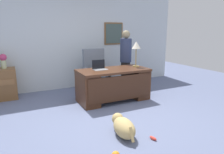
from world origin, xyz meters
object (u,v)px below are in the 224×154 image
Objects in this scene: desk at (114,84)px; desk_lamp at (136,47)px; laptop at (99,67)px; dog_toy_bone at (153,138)px; armchair at (96,74)px; person_standing at (126,60)px; dog_lying at (123,127)px; vase_with_flowers at (3,60)px.

desk_lamp reaches higher than desk.
dog_toy_bone is at bearing -89.91° from laptop.
desk_lamp reaches higher than armchair.
laptop is 0.50× the size of desk_lamp.
dog_toy_bone is (-0.31, -1.96, -0.39)m from desk.
desk_lamp reaches higher than dog_toy_bone.
armchair reaches higher than desk.
laptop is (-1.06, -0.59, -0.04)m from person_standing.
laptop is (-0.31, 0.14, 0.41)m from desk.
person_standing is at bearing 59.11° from dog_lying.
person_standing reaches higher than vase_with_flowers.
desk is 0.88m from armchair.
armchair is at bearing 170.81° from person_standing.
desk is 0.53m from laptop.
person_standing is 1.21m from laptop.
laptop is 1.08m from desk_lamp.
vase_with_flowers reaches higher than laptop.
person_standing reaches higher than desk.
vase_with_flowers is (-2.22, 0.45, 0.46)m from armchair.
dog_toy_bone is (-0.98, -2.05, -1.25)m from desk_lamp.
person_standing is 2.26× the size of dog_lying.
vase_with_flowers is at bearing 168.49° from armchair.
armchair reaches higher than dog_toy_bone.
person_standing is 2.63× the size of desk_lamp.
armchair is (-0.11, 0.87, 0.10)m from desk.
desk is at bearing -135.87° from person_standing.
desk is 2.74m from vase_with_flowers.
person_standing is at bearing -9.19° from armchair.
desk_lamp is 4.50× the size of dog_toy_bone.
person_standing is 3.01m from dog_toy_bone.
armchair reaches higher than vase_with_flowers.
laptop is 0.89× the size of vase_with_flowers.
desk is 5.28× the size of laptop.
armchair is at bearing 74.34° from laptop.
laptop is 2.25m from dog_toy_bone.
armchair is at bearing 96.90° from desk.
person_standing is 5.24× the size of laptop.
dog_toy_bone is (0.35, -0.33, -0.13)m from dog_lying.
vase_with_flowers is at bearing 157.75° from desk_lamp.
laptop is (0.35, 1.77, 0.67)m from dog_lying.
laptop reaches higher than dog_toy_bone.
dog_toy_bone is at bearing -43.40° from dog_lying.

